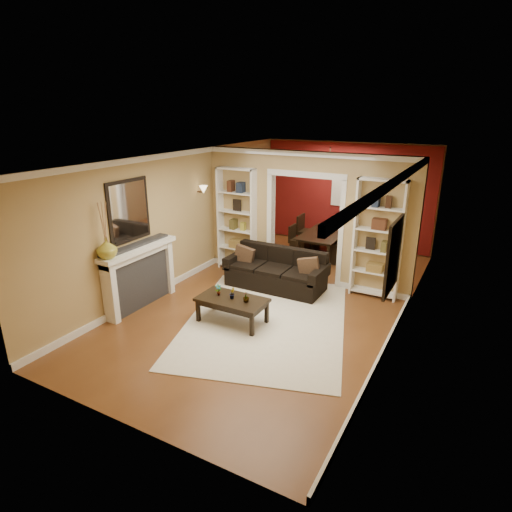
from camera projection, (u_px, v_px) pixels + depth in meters
The scene contains 30 objects.
floor at pixel (279, 299), 8.29m from camera, with size 8.00×8.00×0.00m, color brown.
ceiling at pixel (282, 157), 7.41m from camera, with size 8.00×8.00×0.00m, color white.
wall_back at pixel (347, 195), 11.16m from camera, with size 8.00×8.00×0.00m, color tan.
wall_front at pixel (117, 322), 4.53m from camera, with size 8.00×8.00×0.00m, color tan.
wall_left at pixel (183, 217), 8.87m from camera, with size 8.00×8.00×0.00m, color tan.
wall_right at pixel (407, 250), 6.83m from camera, with size 8.00×8.00×0.00m, color tan.
partition_wall at pixel (305, 218), 8.84m from camera, with size 4.50×0.15×2.70m, color tan.
red_back_panel at pixel (346, 196), 11.15m from camera, with size 4.44×0.04×2.64m, color maroon.
dining_window at pixel (346, 188), 11.04m from camera, with size 0.78×0.03×0.98m, color #8CA5CC.
area_rug at pixel (266, 320), 7.44m from camera, with size 2.65×3.71×0.01m, color silver.
sofa at pixel (276, 269), 8.67m from camera, with size 2.04×0.88×0.80m, color black.
pillow_left at pixel (244, 255), 8.92m from camera, with size 0.40×0.12×0.40m, color brown.
pillow_right at pixel (309, 267), 8.26m from camera, with size 0.39×0.11×0.39m, color brown.
coffee_table at pixel (232, 310), 7.31m from camera, with size 1.18×0.64×0.45m, color black.
plant_left at pixel (218, 290), 7.33m from camera, with size 0.11×0.07×0.20m, color #336626.
plant_center at pixel (232, 293), 7.21m from camera, with size 0.11×0.09×0.19m, color #336626.
plant_right at pixel (246, 297), 7.08m from camera, with size 0.10×0.10×0.19m, color #336626.
bookshelf_left at pixel (237, 220), 9.47m from camera, with size 0.90×0.30×2.30m, color white.
bookshelf_right at pixel (378, 240), 8.06m from camera, with size 0.90×0.30×2.30m, color white.
fireplace at pixel (141, 277), 7.81m from camera, with size 0.32×1.70×1.16m, color white.
vase at pixel (107, 248), 6.98m from camera, with size 0.33×0.33×0.34m, color #A49E35.
mirror at pixel (129, 211), 7.47m from camera, with size 0.03×0.95×1.10m, color silver.
wall_sconce at pixel (201, 191), 9.12m from camera, with size 0.18×0.18×0.22m, color #FFE0A5.
framed_art at pixel (393, 256), 5.95m from camera, with size 0.04×0.85×1.05m, color black.
dining_table at pixel (325, 244), 10.60m from camera, with size 0.94×1.69×0.59m, color black.
dining_chair_nw at pixel (300, 241), 10.57m from camera, with size 0.39×0.39×0.79m, color black.
dining_chair_ne at pixel (343, 244), 10.05m from camera, with size 0.46×0.46×0.93m, color black.
dining_chair_sw at pixel (309, 232), 11.05m from camera, with size 0.45×0.45×0.92m, color black.
dining_chair_se at pixel (351, 238), 10.55m from camera, with size 0.46×0.46×0.92m, color black.
chandelier at pixel (332, 176), 9.87m from camera, with size 0.50×0.50×0.30m, color #372319.
Camera 1 is at (3.24, -6.85, 3.50)m, focal length 30.00 mm.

